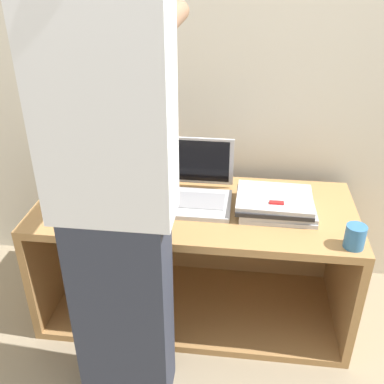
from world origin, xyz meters
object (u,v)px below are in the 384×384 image
Objects in this scene: mug at (355,237)px; laptop_open at (196,189)px; laptop_stack_left at (118,196)px; person at (114,202)px; laptop_stack_right at (275,204)px.

laptop_open is at bearing 155.97° from mug.
mug is at bearing -13.29° from laptop_stack_left.
laptop_stack_left is 0.58m from person.
mug reaches higher than laptop_stack_left.
mug is at bearing -38.78° from laptop_stack_right.
person is at bearing -73.78° from laptop_stack_left.
mug is (0.65, -0.29, -0.01)m from laptop_open.
laptop_stack_left is at bearing 106.22° from person.
laptop_stack_right is at bearing -0.11° from laptop_stack_left.
laptop_stack_right is at bearing -8.71° from laptop_open.
laptop_open is 0.35m from laptop_stack_left.
mug is (0.85, 0.26, -0.24)m from person.
person is 18.56× the size of mug.
person reaches higher than laptop_stack_right.
laptop_stack_left is 0.98× the size of laptop_stack_right.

